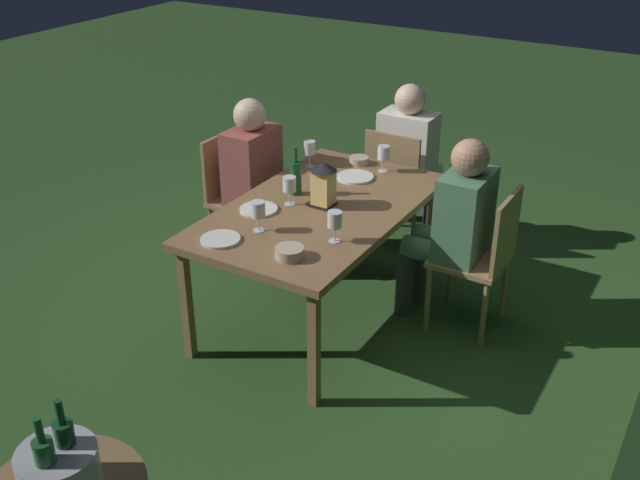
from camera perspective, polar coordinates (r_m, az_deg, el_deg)
ground_plane at (r=4.61m, az=0.00°, el=-5.62°), size 16.00×16.00×0.00m
dining_table at (r=4.28m, az=0.00°, el=1.94°), size 1.62×0.95×0.73m
chair_head_near at (r=5.21m, az=5.96°, el=4.39°), size 0.40×0.42×0.87m
person_in_cream at (r=5.32m, az=6.94°, el=6.59°), size 0.48×0.38×1.15m
chair_side_left_a at (r=5.07m, az=-6.34°, el=3.70°), size 0.42×0.40×0.87m
person_in_rust at (r=4.91m, az=-4.59°, el=4.87°), size 0.38×0.47×1.15m
chair_side_right_a at (r=4.35m, az=12.36°, el=-1.05°), size 0.42×0.40×0.87m
person_in_green at (r=4.34m, az=10.13°, el=1.34°), size 0.38×0.47×1.15m
lantern_centerpiece at (r=4.20m, az=0.26°, el=4.48°), size 0.15×0.15×0.27m
green_bottle_on_table at (r=4.37m, az=-1.87°, el=4.85°), size 0.07×0.07×0.29m
wine_glass_a at (r=4.23m, az=-2.35°, el=4.19°), size 0.08×0.08×0.17m
wine_glass_b at (r=4.78m, az=-0.81°, el=6.98°), size 0.08×0.08×0.17m
wine_glass_c at (r=4.71m, az=4.89°, el=6.58°), size 0.08×0.08×0.17m
wine_glass_d at (r=3.94m, az=-4.76°, el=2.25°), size 0.08×0.08×0.17m
wine_glass_e at (r=3.81m, az=1.14°, el=1.47°), size 0.08×0.08×0.17m
plate_a at (r=4.21m, az=-4.71°, el=2.35°), size 0.21×0.21×0.01m
plate_b at (r=3.90m, az=-7.62°, el=0.05°), size 0.21×0.21×0.01m
plate_c at (r=4.64m, az=2.70°, el=4.83°), size 0.23×0.23×0.01m
bowl_olives at (r=3.70m, az=-2.33°, el=-0.94°), size 0.15×0.15×0.06m
bowl_bread at (r=4.85m, az=3.00°, el=6.12°), size 0.13×0.13×0.05m
ice_bucket at (r=2.63m, az=-19.34°, el=-16.13°), size 0.26×0.26×0.34m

